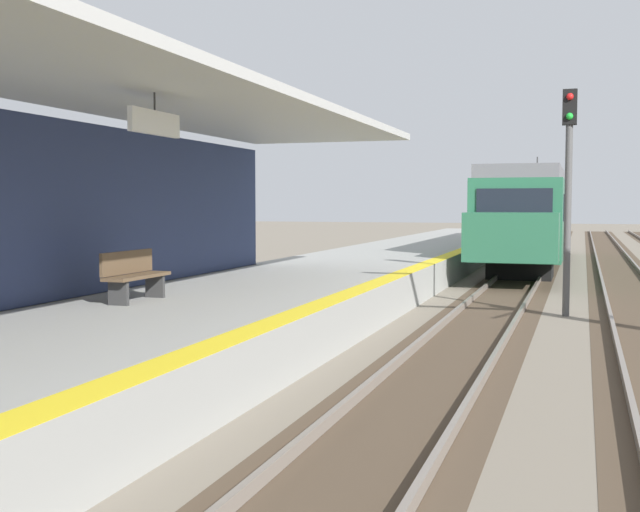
# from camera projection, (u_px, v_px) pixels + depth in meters

# --- Properties ---
(station_platform) EXTENTS (5.00, 80.00, 0.91)m
(station_platform) POSITION_uv_depth(u_px,v_px,m) (253.00, 308.00, 16.44)
(station_platform) COLOR #999993
(station_platform) RESTS_ON ground
(track_pair_nearest_platform) EXTENTS (2.34, 120.00, 0.16)m
(track_pair_nearest_platform) POSITION_uv_depth(u_px,v_px,m) (490.00, 311.00, 18.88)
(track_pair_nearest_platform) COLOR #4C3D2D
(track_pair_nearest_platform) RESTS_ON ground
(approaching_train) EXTENTS (2.93, 19.60, 4.76)m
(approaching_train) POSITION_uv_depth(u_px,v_px,m) (531.00, 214.00, 32.97)
(approaching_train) COLOR #286647
(approaching_train) RESTS_ON ground
(rail_signal_post) EXTENTS (0.32, 0.34, 5.20)m
(rail_signal_post) POSITION_uv_depth(u_px,v_px,m) (568.00, 178.00, 18.20)
(rail_signal_post) COLOR #4C4C4C
(rail_signal_post) RESTS_ON ground
(platform_bench) EXTENTS (0.45, 1.60, 0.88)m
(platform_bench) POSITION_uv_depth(u_px,v_px,m) (134.00, 274.00, 13.88)
(platform_bench) COLOR brown
(platform_bench) RESTS_ON station_platform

